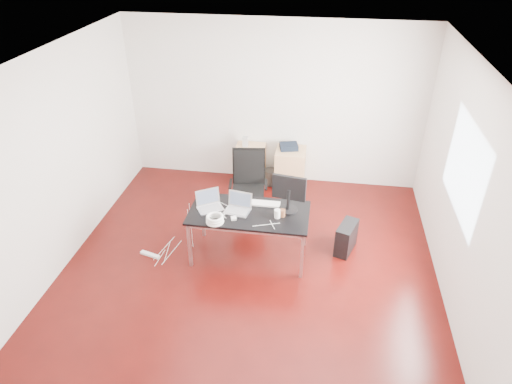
# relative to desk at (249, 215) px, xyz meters

# --- Properties ---
(room_shell) EXTENTS (5.00, 5.00, 5.00)m
(room_shell) POSITION_rel_desk_xyz_m (0.08, -0.22, 0.73)
(room_shell) COLOR #370806
(room_shell) RESTS_ON ground
(desk) EXTENTS (1.60, 0.80, 0.73)m
(desk) POSITION_rel_desk_xyz_m (0.00, 0.00, 0.00)
(desk) COLOR black
(desk) RESTS_ON ground
(office_chair) EXTENTS (0.53, 0.55, 1.08)m
(office_chair) POSITION_rel_desk_xyz_m (-0.18, 0.99, -0.07)
(office_chair) COLOR black
(office_chair) RESTS_ON ground
(filing_cabinet_left) EXTENTS (0.50, 0.50, 0.70)m
(filing_cabinet_left) POSITION_rel_desk_xyz_m (-0.33, 2.01, -0.33)
(filing_cabinet_left) COLOR tan
(filing_cabinet_left) RESTS_ON ground
(filing_cabinet_right) EXTENTS (0.50, 0.50, 0.70)m
(filing_cabinet_right) POSITION_rel_desk_xyz_m (0.38, 2.01, -0.33)
(filing_cabinet_right) COLOR tan
(filing_cabinet_right) RESTS_ON ground
(pc_tower) EXTENTS (0.34, 0.49, 0.44)m
(pc_tower) POSITION_rel_desk_xyz_m (1.34, 0.32, -0.46)
(pc_tower) COLOR black
(pc_tower) RESTS_ON ground
(wastebasket) EXTENTS (0.24, 0.24, 0.28)m
(wastebasket) POSITION_rel_desk_xyz_m (0.04, 2.03, -0.54)
(wastebasket) COLOR black
(wastebasket) RESTS_ON ground
(power_strip) EXTENTS (0.30, 0.14, 0.04)m
(power_strip) POSITION_rel_desk_xyz_m (-1.39, -0.24, -0.66)
(power_strip) COLOR white
(power_strip) RESTS_ON ground
(laptop_left) EXTENTS (0.41, 0.39, 0.23)m
(laptop_left) POSITION_rel_desk_xyz_m (-0.55, 0.03, 0.11)
(laptop_left) COLOR silver
(laptop_left) RESTS_ON desk
(laptop_right) EXTENTS (0.37, 0.31, 0.23)m
(laptop_right) POSITION_rel_desk_xyz_m (-0.15, 0.02, 0.11)
(laptop_right) COLOR silver
(laptop_right) RESTS_ON desk
(monitor) EXTENTS (0.45, 0.26, 0.51)m
(monitor) POSITION_rel_desk_xyz_m (0.51, 0.14, 0.34)
(monitor) COLOR black
(monitor) RESTS_ON desk
(keyboard) EXTENTS (0.44, 0.14, 0.02)m
(keyboard) POSITION_rel_desk_xyz_m (0.17, 0.22, 0.06)
(keyboard) COLOR white
(keyboard) RESTS_ON desk
(cup_white) EXTENTS (0.09, 0.09, 0.12)m
(cup_white) POSITION_rel_desk_xyz_m (0.39, -0.07, 0.11)
(cup_white) COLOR white
(cup_white) RESTS_ON desk
(cup_brown) EXTENTS (0.08, 0.08, 0.10)m
(cup_brown) POSITION_rel_desk_xyz_m (0.45, -0.03, 0.10)
(cup_brown) COLOR brown
(cup_brown) RESTS_ON desk
(cable_coil) EXTENTS (0.24, 0.24, 0.11)m
(cable_coil) POSITION_rel_desk_xyz_m (-0.39, -0.31, 0.11)
(cable_coil) COLOR white
(cable_coil) RESTS_ON desk
(power_adapter) EXTENTS (0.09, 0.09, 0.03)m
(power_adapter) POSITION_rel_desk_xyz_m (-0.17, -0.19, 0.07)
(power_adapter) COLOR white
(power_adapter) RESTS_ON desk
(speaker) EXTENTS (0.09, 0.08, 0.18)m
(speaker) POSITION_rel_desk_xyz_m (-0.41, 2.04, 0.11)
(speaker) COLOR #9E9E9E
(speaker) RESTS_ON filing_cabinet_left
(navy_garment) EXTENTS (0.35, 0.30, 0.09)m
(navy_garment) POSITION_rel_desk_xyz_m (0.34, 2.05, 0.07)
(navy_garment) COLOR black
(navy_garment) RESTS_ON filing_cabinet_right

